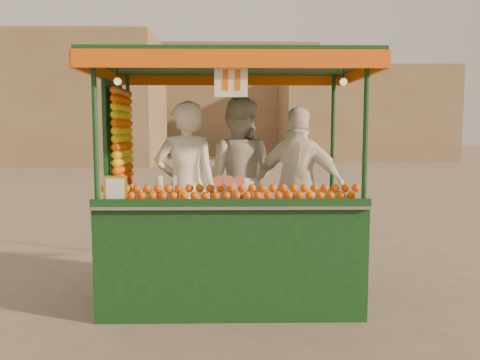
{
  "coord_description": "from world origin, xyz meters",
  "views": [
    {
      "loc": [
        -0.46,
        -4.74,
        1.7
      ],
      "look_at": [
        -0.37,
        0.24,
        1.19
      ],
      "focal_mm": 37.46,
      "sensor_mm": 36.0,
      "label": 1
    }
  ],
  "objects_px": {
    "vendor_middle": "(238,179)",
    "vendor_right": "(299,187)",
    "juice_cart": "(224,224)",
    "vendor_left": "(186,187)"
  },
  "relations": [
    {
      "from": "vendor_middle",
      "to": "vendor_right",
      "type": "bearing_deg",
      "value": 165.21
    },
    {
      "from": "juice_cart",
      "to": "vendor_right",
      "type": "xyz_separation_m",
      "value": [
        0.76,
        0.25,
        0.33
      ]
    },
    {
      "from": "juice_cart",
      "to": "vendor_left",
      "type": "distance_m",
      "value": 0.52
    },
    {
      "from": "vendor_left",
      "to": "vendor_middle",
      "type": "height_order",
      "value": "vendor_middle"
    },
    {
      "from": "vendor_left",
      "to": "vendor_right",
      "type": "xyz_separation_m",
      "value": [
        1.15,
        0.18,
        -0.02
      ]
    },
    {
      "from": "juice_cart",
      "to": "vendor_right",
      "type": "bearing_deg",
      "value": 18.33
    },
    {
      "from": "vendor_middle",
      "to": "vendor_right",
      "type": "relative_size",
      "value": 1.07
    },
    {
      "from": "juice_cart",
      "to": "vendor_left",
      "type": "relative_size",
      "value": 1.55
    },
    {
      "from": "vendor_left",
      "to": "vendor_right",
      "type": "bearing_deg",
      "value": 174.12
    },
    {
      "from": "juice_cart",
      "to": "vendor_middle",
      "type": "relative_size",
      "value": 1.49
    }
  ]
}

